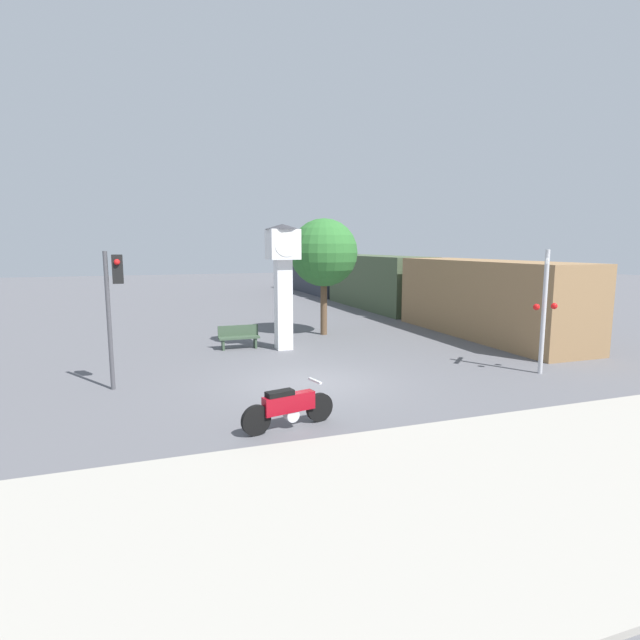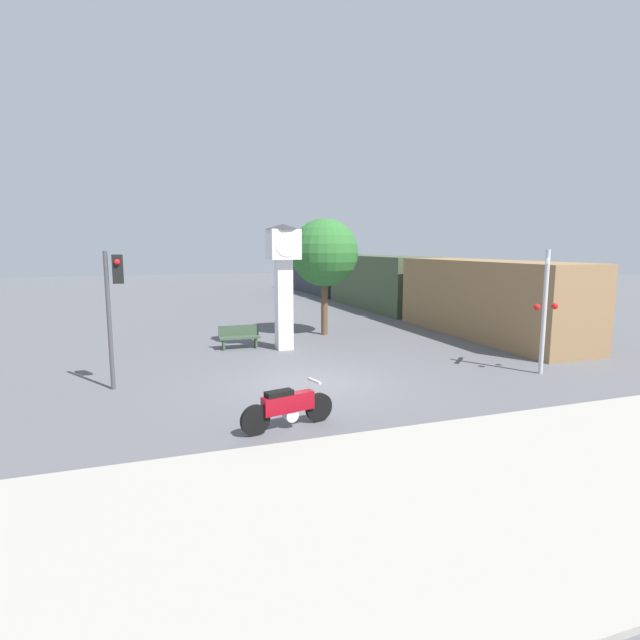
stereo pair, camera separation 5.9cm
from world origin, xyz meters
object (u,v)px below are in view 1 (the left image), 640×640
object	(u,v)px
freight_train	(378,282)
bench	(239,336)
traffic_light	(113,295)
street_tree	(324,253)
clock_tower	(283,267)
railroad_crossing_signal	(544,307)
motorcycle	(289,407)

from	to	relation	value
freight_train	bench	bearing A→B (deg)	-137.26
traffic_light	street_tree	xyz separation A→B (m)	(8.50, 6.35, 1.02)
clock_tower	street_tree	world-z (taller)	street_tree
traffic_light	railroad_crossing_signal	distance (m)	12.91
clock_tower	freight_train	world-z (taller)	clock_tower
motorcycle	freight_train	xyz separation A→B (m)	(11.53, 19.24, 1.21)
motorcycle	clock_tower	xyz separation A→B (m)	(2.18, 8.39, 2.75)
traffic_light	street_tree	bearing A→B (deg)	36.75
traffic_light	street_tree	size ratio (longest dim) A/B	0.74
clock_tower	railroad_crossing_signal	bearing A→B (deg)	-43.53
railroad_crossing_signal	bench	bearing A→B (deg)	139.83
clock_tower	motorcycle	bearing A→B (deg)	-104.56
traffic_light	bench	world-z (taller)	traffic_light
traffic_light	motorcycle	bearing A→B (deg)	-50.95
motorcycle	freight_train	world-z (taller)	freight_train
motorcycle	traffic_light	size ratio (longest dim) A/B	0.58
railroad_crossing_signal	street_tree	bearing A→B (deg)	114.80
freight_train	motorcycle	bearing A→B (deg)	-120.93
motorcycle	street_tree	distance (m)	12.37
motorcycle	railroad_crossing_signal	xyz separation A→B (m)	(8.91, 1.99, 1.65)
motorcycle	railroad_crossing_signal	world-z (taller)	railroad_crossing_signal
street_tree	bench	xyz separation A→B (m)	(-4.25, -1.87, -3.22)
motorcycle	street_tree	bearing A→B (deg)	53.18
railroad_crossing_signal	street_tree	xyz separation A→B (m)	(-4.13, 8.95, 1.58)
motorcycle	street_tree	xyz separation A→B (m)	(4.78, 10.94, 3.23)
clock_tower	traffic_light	xyz separation A→B (m)	(-5.90, -3.80, -0.54)
freight_train	railroad_crossing_signal	xyz separation A→B (m)	(-2.62, -17.25, 0.44)
traffic_light	railroad_crossing_signal	world-z (taller)	railroad_crossing_signal
motorcycle	clock_tower	world-z (taller)	clock_tower
freight_train	traffic_light	xyz separation A→B (m)	(-15.25, -14.65, 0.99)
traffic_light	bench	bearing A→B (deg)	46.51
freight_train	bench	size ratio (longest dim) A/B	20.42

